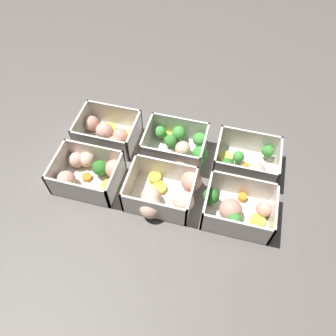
{
  "coord_description": "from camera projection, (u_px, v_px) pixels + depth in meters",
  "views": [
    {
      "loc": [
        0.12,
        -0.45,
        0.69
      ],
      "look_at": [
        0.0,
        0.0,
        0.03
      ],
      "focal_mm": 35.0,
      "sensor_mm": 36.0,
      "label": 1
    }
  ],
  "objects": [
    {
      "name": "container_near_center",
      "position": [
        166.0,
        194.0,
        0.76
      ],
      "size": [
        0.17,
        0.15,
        0.07
      ],
      "color": "silver",
      "rests_on": "ground_plane"
    },
    {
      "name": "container_near_left",
      "position": [
        89.0,
        172.0,
        0.8
      ],
      "size": [
        0.16,
        0.13,
        0.07
      ],
      "color": "silver",
      "rests_on": "ground_plane"
    },
    {
      "name": "container_far_center",
      "position": [
        180.0,
        148.0,
        0.84
      ],
      "size": [
        0.16,
        0.15,
        0.07
      ],
      "color": "silver",
      "rests_on": "ground_plane"
    },
    {
      "name": "container_near_right",
      "position": [
        236.0,
        209.0,
        0.74
      ],
      "size": [
        0.17,
        0.12,
        0.07
      ],
      "color": "silver",
      "rests_on": "ground_plane"
    },
    {
      "name": "container_far_right",
      "position": [
        246.0,
        162.0,
        0.82
      ],
      "size": [
        0.15,
        0.12,
        0.07
      ],
      "color": "silver",
      "rests_on": "ground_plane"
    },
    {
      "name": "container_far_left",
      "position": [
        107.0,
        133.0,
        0.87
      ],
      "size": [
        0.17,
        0.12,
        0.07
      ],
      "color": "silver",
      "rests_on": "ground_plane"
    },
    {
      "name": "ground_plane",
      "position": [
        168.0,
        174.0,
        0.83
      ],
      "size": [
        4.0,
        4.0,
        0.0
      ],
      "primitive_type": "plane",
      "color": "#56514C"
    }
  ]
}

